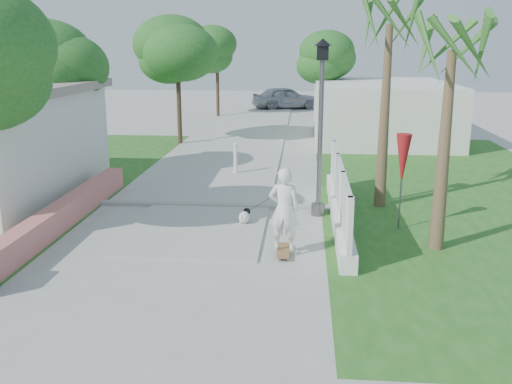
# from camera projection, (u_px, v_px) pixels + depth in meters

# --- Properties ---
(ground) EXTENTS (90.00, 90.00, 0.00)m
(ground) POSITION_uv_depth(u_px,v_px,m) (154.00, 304.00, 9.75)
(ground) COLOR #B7B7B2
(ground) RESTS_ON ground
(path_strip) EXTENTS (3.20, 36.00, 0.06)m
(path_strip) POSITION_uv_depth(u_px,v_px,m) (255.00, 130.00, 29.02)
(path_strip) COLOR #B7B7B2
(path_strip) RESTS_ON ground
(curb) EXTENTS (6.50, 0.25, 0.10)m
(curb) POSITION_uv_depth(u_px,v_px,m) (211.00, 205.00, 15.52)
(curb) COLOR #999993
(curb) RESTS_ON ground
(grass_left) EXTENTS (8.00, 20.00, 0.01)m
(grass_left) POSITION_uv_depth(u_px,v_px,m) (2.00, 184.00, 18.03)
(grass_left) COLOR #29611E
(grass_left) RESTS_ON ground
(grass_right) EXTENTS (8.00, 20.00, 0.01)m
(grass_right) POSITION_uv_depth(u_px,v_px,m) (455.00, 194.00, 16.89)
(grass_right) COLOR #29611E
(grass_right) RESTS_ON ground
(pink_wall) EXTENTS (0.45, 8.20, 0.80)m
(pink_wall) POSITION_uv_depth(u_px,v_px,m) (55.00, 220.00, 13.36)
(pink_wall) COLOR #D86E72
(pink_wall) RESTS_ON ground
(lattice_fence) EXTENTS (0.35, 7.00, 1.50)m
(lattice_fence) POSITION_uv_depth(u_px,v_px,m) (339.00, 200.00, 14.16)
(lattice_fence) COLOR white
(lattice_fence) RESTS_ON ground
(building_right) EXTENTS (6.00, 8.00, 2.60)m
(building_right) POSITION_uv_depth(u_px,v_px,m) (381.00, 111.00, 26.28)
(building_right) COLOR silver
(building_right) RESTS_ON ground
(street_lamp) EXTENTS (0.44, 0.44, 4.44)m
(street_lamp) POSITION_uv_depth(u_px,v_px,m) (321.00, 122.00, 14.20)
(street_lamp) COLOR #59595E
(street_lamp) RESTS_ON ground
(bollard) EXTENTS (0.14, 0.14, 1.09)m
(bollard) POSITION_uv_depth(u_px,v_px,m) (235.00, 158.00, 19.22)
(bollard) COLOR white
(bollard) RESTS_ON ground
(patio_umbrella) EXTENTS (0.36, 0.36, 2.30)m
(patio_umbrella) POSITION_uv_depth(u_px,v_px,m) (403.00, 160.00, 13.27)
(patio_umbrella) COLOR #59595E
(patio_umbrella) RESTS_ON ground
(tree_left_mid) EXTENTS (3.20, 3.20, 4.85)m
(tree_left_mid) POSITION_uv_depth(u_px,v_px,m) (45.00, 71.00, 17.49)
(tree_left_mid) COLOR #4C3826
(tree_left_mid) RESTS_ON ground
(tree_path_left) EXTENTS (3.40, 3.40, 5.23)m
(tree_path_left) POSITION_uv_depth(u_px,v_px,m) (178.00, 55.00, 24.43)
(tree_path_left) COLOR #4C3826
(tree_path_left) RESTS_ON ground
(tree_path_right) EXTENTS (3.00, 3.00, 4.79)m
(tree_path_right) POSITION_uv_depth(u_px,v_px,m) (320.00, 61.00, 27.86)
(tree_path_right) COLOR #4C3826
(tree_path_right) RESTS_ON ground
(tree_path_far) EXTENTS (3.20, 3.20, 5.17)m
(tree_path_far) POSITION_uv_depth(u_px,v_px,m) (217.00, 52.00, 34.05)
(tree_path_far) COLOR #4C3826
(tree_path_far) RESTS_ON ground
(palm_far) EXTENTS (1.80, 1.80, 5.30)m
(palm_far) POSITION_uv_depth(u_px,v_px,m) (389.00, 37.00, 14.50)
(palm_far) COLOR brown
(palm_far) RESTS_ON ground
(palm_near) EXTENTS (1.80, 1.80, 4.70)m
(palm_near) POSITION_uv_depth(u_px,v_px,m) (451.00, 62.00, 11.39)
(palm_near) COLOR brown
(palm_near) RESTS_ON ground
(skateboarder) EXTENTS (1.38, 2.62, 1.88)m
(skateboarder) POSITION_uv_depth(u_px,v_px,m) (263.00, 206.00, 12.66)
(skateboarder) COLOR olive
(skateboarder) RESTS_ON ground
(dog) EXTENTS (0.35, 0.57, 0.40)m
(dog) POSITION_uv_depth(u_px,v_px,m) (245.00, 216.00, 13.95)
(dog) COLOR white
(dog) RESTS_ON ground
(parked_car) EXTENTS (4.78, 3.24, 1.51)m
(parked_car) POSITION_uv_depth(u_px,v_px,m) (286.00, 98.00, 38.47)
(parked_car) COLOR #999BA0
(parked_car) RESTS_ON ground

